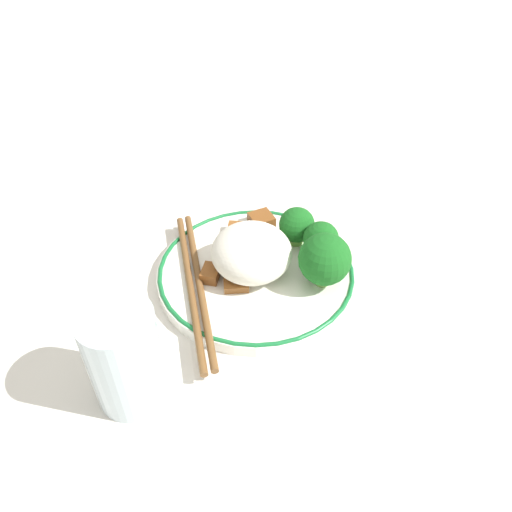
{
  "coord_description": "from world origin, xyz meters",
  "views": [
    {
      "loc": [
        0.38,
        -0.16,
        0.4
      ],
      "look_at": [
        0.0,
        0.0,
        0.03
      ],
      "focal_mm": 35.0,
      "sensor_mm": 36.0,
      "label": 1
    }
  ],
  "objects_px": {
    "plate": "(256,273)",
    "drinking_glass": "(125,358)",
    "broccoli_back_center": "(321,240)",
    "broccoli_back_left": "(325,259)",
    "broccoli_back_right": "(297,225)",
    "chopsticks": "(194,283)"
  },
  "relations": [
    {
      "from": "broccoli_back_center",
      "to": "chopsticks",
      "type": "bearing_deg",
      "value": -95.04
    },
    {
      "from": "broccoli_back_right",
      "to": "broccoli_back_center",
      "type": "bearing_deg",
      "value": 18.29
    },
    {
      "from": "broccoli_back_right",
      "to": "chopsticks",
      "type": "relative_size",
      "value": 0.2
    },
    {
      "from": "plate",
      "to": "broccoli_back_right",
      "type": "distance_m",
      "value": 0.07
    },
    {
      "from": "broccoli_back_center",
      "to": "drinking_glass",
      "type": "relative_size",
      "value": 0.48
    },
    {
      "from": "broccoli_back_left",
      "to": "drinking_glass",
      "type": "relative_size",
      "value": 0.61
    },
    {
      "from": "broccoli_back_right",
      "to": "drinking_glass",
      "type": "distance_m",
      "value": 0.25
    },
    {
      "from": "broccoli_back_left",
      "to": "broccoli_back_right",
      "type": "xyz_separation_m",
      "value": [
        -0.07,
        0.0,
        -0.01
      ]
    },
    {
      "from": "broccoli_back_right",
      "to": "chopsticks",
      "type": "distance_m",
      "value": 0.14
    },
    {
      "from": "broccoli_back_left",
      "to": "broccoli_back_right",
      "type": "height_order",
      "value": "broccoli_back_left"
    },
    {
      "from": "broccoli_back_center",
      "to": "broccoli_back_right",
      "type": "height_order",
      "value": "broccoli_back_center"
    },
    {
      "from": "plate",
      "to": "broccoli_back_right",
      "type": "relative_size",
      "value": 4.7
    },
    {
      "from": "plate",
      "to": "broccoli_back_center",
      "type": "distance_m",
      "value": 0.08
    },
    {
      "from": "broccoli_back_left",
      "to": "drinking_glass",
      "type": "distance_m",
      "value": 0.22
    },
    {
      "from": "plate",
      "to": "broccoli_back_center",
      "type": "relative_size",
      "value": 4.53
    },
    {
      "from": "broccoli_back_center",
      "to": "chopsticks",
      "type": "height_order",
      "value": "broccoli_back_center"
    },
    {
      "from": "broccoli_back_center",
      "to": "plate",
      "type": "bearing_deg",
      "value": -98.29
    },
    {
      "from": "broccoli_back_center",
      "to": "chopsticks",
      "type": "xyz_separation_m",
      "value": [
        -0.01,
        -0.15,
        -0.02
      ]
    },
    {
      "from": "plate",
      "to": "drinking_glass",
      "type": "bearing_deg",
      "value": -59.18
    },
    {
      "from": "plate",
      "to": "broccoli_back_center",
      "type": "bearing_deg",
      "value": 81.71
    },
    {
      "from": "chopsticks",
      "to": "broccoli_back_right",
      "type": "bearing_deg",
      "value": 99.94
    },
    {
      "from": "broccoli_back_right",
      "to": "chopsticks",
      "type": "height_order",
      "value": "broccoli_back_right"
    }
  ]
}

